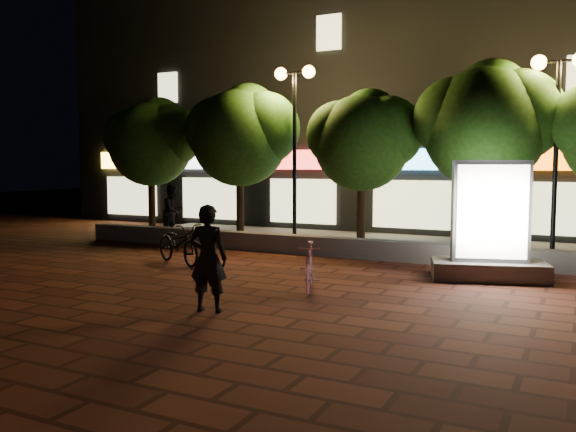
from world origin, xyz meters
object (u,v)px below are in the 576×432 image
Objects in this scene: tree_far_left at (153,139)px; tree_left at (242,132)px; rider at (208,258)px; street_lamp_left at (295,109)px; scooter_parked at (178,243)px; ad_kiosk at (490,232)px; scooter_pink at (310,267)px; tree_right at (487,120)px; pedestrian at (173,211)px; tree_mid at (364,136)px; street_lamp_right at (558,103)px.

tree_far_left is 0.95× the size of tree_left.
tree_far_left reaches higher than rider.
tree_left is (3.50, 0.00, 0.15)m from tree_far_left.
street_lamp_left reaches higher than scooter_parked.
ad_kiosk is at bearing -53.82° from scooter_parked.
street_lamp_left reaches higher than tree_left.
tree_far_left is at bearing -180.00° from tree_left.
scooter_pink is 0.86× the size of rider.
tree_left reaches higher than ad_kiosk.
tree_right is at bearing -123.36° from rider.
scooter_pink is 2.44m from rider.
tree_left is at bearing -74.02° from rider.
ad_kiosk is at bearing -14.53° from tree_far_left.
tree_right is 6.89m from scooter_pink.
tree_right reaches higher than pedestrian.
tree_left is 3.18× the size of scooter_pink.
tree_mid is 6.04m from scooter_parked.
scooter_parked is at bearing 141.07° from scooter_pink.
tree_right is 8.96m from rider.
street_lamp_left is at bearing 180.00° from street_lamp_right.
street_lamp_right is at bearing -38.52° from scooter_parked.
tree_mid is 5.31m from ad_kiosk.
tree_far_left is 0.89× the size of street_lamp_left.
scooter_parked is 1.13× the size of pedestrian.
street_lamp_left is 5.22m from pedestrian.
pedestrian is (-10.08, 2.34, -0.08)m from ad_kiosk.
tree_left reaches higher than rider.
tree_far_left is at bearing 177.24° from street_lamp_left.
rider is at bearing -62.70° from tree_left.
tree_left is 9.28m from rider.
street_lamp_left is 7.13m from ad_kiosk.
street_lamp_left is 7.00m from street_lamp_right.
ad_kiosk is at bearing -79.73° from tree_right.
street_lamp_right is at bearing -133.66° from rider.
scooter_parked is 4.82m from pedestrian.
rider is (4.09, -7.93, -2.55)m from tree_left.
tree_right reaches higher than tree_left.
tree_mid is 0.90× the size of street_lamp_right.
tree_left is 8.05m from scooter_pink.
tree_right is 9.92m from pedestrian.
scooter_pink is (8.40, -5.66, -2.83)m from tree_far_left.
ad_kiosk is 1.66× the size of scooter_pink.
tree_mid is 0.87× the size of street_lamp_left.
street_lamp_left is at bearing -80.75° from pedestrian.
street_lamp_left is 7.11m from scooter_pink.
street_lamp_left is 3.37× the size of scooter_pink.
tree_left is 4.00m from tree_mid.
tree_left is 0.94× the size of street_lamp_left.
rider is 1.04× the size of pedestrian.
tree_right is (7.30, 0.00, 0.12)m from tree_left.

